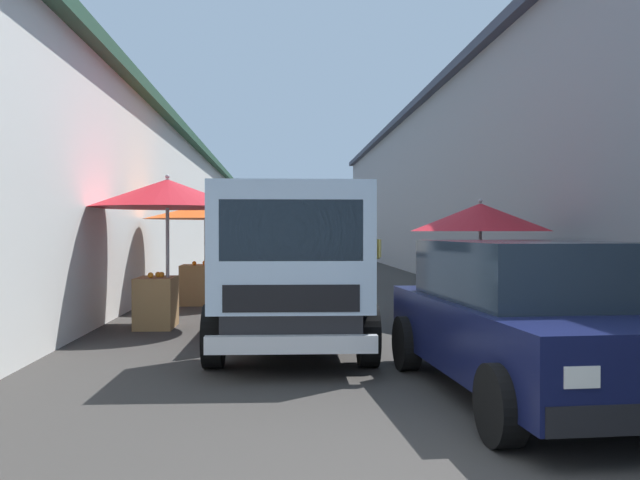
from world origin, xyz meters
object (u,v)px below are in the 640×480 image
object	(u,v)px
fruit_stall_near_left	(204,225)
plastic_stool	(269,275)
hatchback_car	(532,318)
vendor_by_crates	(371,255)
fruit_stall_near_right	(481,230)
delivery_truck	(291,272)
fruit_stall_far_left	(166,208)

from	to	relation	value
fruit_stall_near_left	plastic_stool	bearing A→B (deg)	-16.66
fruit_stall_near_left	hatchback_car	xyz separation A→B (m)	(-7.97, -3.93, -0.94)
vendor_by_crates	plastic_stool	xyz separation A→B (m)	(-0.54, 2.90, -0.54)
fruit_stall_near_left	vendor_by_crates	size ratio (longest dim) A/B	1.68
fruit_stall_near_right	fruit_stall_near_left	bearing A→B (deg)	58.62
delivery_truck	vendor_by_crates	world-z (taller)	delivery_truck
delivery_truck	vendor_by_crates	distance (m)	10.95
fruit_stall_near_right	vendor_by_crates	distance (m)	7.95
fruit_stall_near_left	vendor_by_crates	world-z (taller)	fruit_stall_near_left
fruit_stall_far_left	vendor_by_crates	distance (m)	9.33
vendor_by_crates	plastic_stool	world-z (taller)	vendor_by_crates
fruit_stall_near_right	plastic_stool	world-z (taller)	fruit_stall_near_right
fruit_stall_near_left	hatchback_car	world-z (taller)	fruit_stall_near_left
hatchback_car	vendor_by_crates	size ratio (longest dim) A/B	2.64
fruit_stall_near_right	vendor_by_crates	xyz separation A→B (m)	(7.88, 0.77, -0.71)
fruit_stall_near_left	fruit_stall_near_right	world-z (taller)	fruit_stall_near_left
fruit_stall_far_left	fruit_stall_near_left	xyz separation A→B (m)	(3.30, -0.23, -0.25)
fruit_stall_near_right	plastic_stool	xyz separation A→B (m)	(7.34, 3.67, -1.24)
fruit_stall_near_left	fruit_stall_far_left	bearing A→B (deg)	175.96
fruit_stall_near_left	delivery_truck	world-z (taller)	fruit_stall_near_left
hatchback_car	vendor_by_crates	bearing A→B (deg)	-1.18
fruit_stall_near_left	fruit_stall_near_right	size ratio (longest dim) A/B	1.09
fruit_stall_far_left	delivery_truck	xyz separation A→B (m)	(-2.51, -1.95, -0.88)
hatchback_car	delivery_truck	size ratio (longest dim) A/B	0.81
delivery_truck	fruit_stall_near_left	bearing A→B (deg)	16.45
fruit_stall_near_right	plastic_stool	distance (m)	8.30
fruit_stall_near_right	hatchback_car	distance (m)	5.12
fruit_stall_far_left	fruit_stall_near_left	distance (m)	3.31
hatchback_car	plastic_stool	size ratio (longest dim) A/B	9.22
hatchback_car	delivery_truck	xyz separation A→B (m)	(2.16, 2.21, 0.30)
fruit_stall_far_left	vendor_by_crates	xyz separation A→B (m)	(8.15, -4.42, -1.06)
fruit_stall_near_right	hatchback_car	bearing A→B (deg)	168.15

